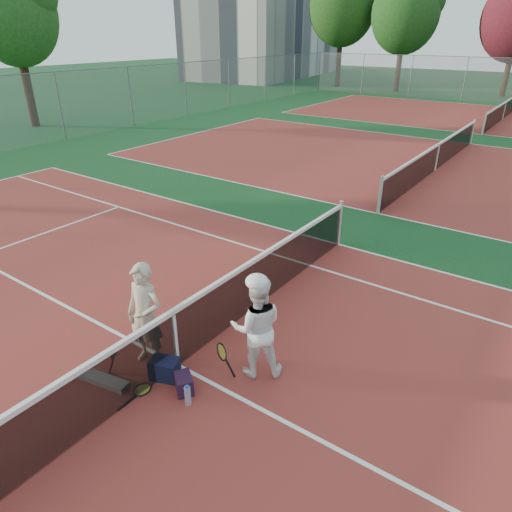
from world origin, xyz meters
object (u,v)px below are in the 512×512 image
Objects in this scene: racket_red at (117,359)px; racket_black_held at (222,360)px; apartment_block at (270,2)px; net_main at (175,339)px; sports_bag_purple at (184,384)px; water_bottle at (188,396)px; player_b at (257,327)px; racket_spare at (142,390)px; player_a at (145,315)px; sports_bag_navy at (165,369)px.

racket_black_held is (1.28, 0.88, -0.01)m from racket_red.
apartment_block reaches higher than racket_black_held.
net_main reaches higher than racket_red.
racket_red is 1.75× the size of sports_bag_purple.
racket_black_held is 1.87× the size of water_bottle.
sports_bag_purple is 1.10× the size of water_bottle.
racket_black_held is at bearing -56.74° from apartment_block.
racket_spare is at bearing 11.71° from player_b.
racket_spare is (-0.73, -0.92, -0.27)m from racket_black_held.
net_main is 52.62m from apartment_block.
player_b is 2.13m from racket_red.
player_b is 1.87m from racket_spare.
player_a is at bearing -160.25° from net_main.
player_a is at bearing 168.03° from sports_bag_purple.
racket_black_held is at bearing 89.46° from water_bottle.
net_main is 36.60× the size of water_bottle.
sports_bag_navy is (-1.03, -0.91, -0.64)m from player_b.
sports_bag_purple is (28.47, -44.34, -7.37)m from apartment_block.
racket_black_held is (28.70, -43.77, -7.22)m from apartment_block.
sports_bag_navy is (0.04, -0.30, -0.35)m from net_main.
racket_red is at bearing -114.41° from player_a.
player_a is at bearing 31.95° from racket_spare.
net_main is 0.77m from racket_black_held.
player_b is (1.06, 0.61, 0.29)m from net_main.
sports_bag_purple is (0.89, -0.19, -0.71)m from player_a.
sports_bag_navy reaches higher than racket_spare.
sports_bag_purple is (0.47, -0.34, -0.38)m from net_main.
racket_red is 1.40× the size of sports_bag_navy.
sports_bag_purple reaches higher than racket_spare.
racket_black_held is at bearing 10.50° from racket_red.
apartment_block is 13.11× the size of player_a.
apartment_block is 36.67× the size of racket_spare.
apartment_block is at bearing 114.01° from player_a.
net_main is at bearing -5.50° from racket_black_held.
apartment_block is 39.11× the size of racket_black_held.
player_a reaches higher than player_b.
net_main is 0.56m from player_a.
player_a is 2.92× the size of racket_red.
water_bottle is at bearing -36.08° from net_main.
racket_red is 0.72m from sports_bag_navy.
sports_bag_purple is at bearing -19.93° from player_a.
racket_red is 1.02× the size of racket_black_held.
player_a reaches higher than sports_bag_purple.
player_b is at bearing 57.82° from sports_bag_purple.
water_bottle is at bearing -35.58° from sports_bag_purple.
racket_red reaches higher than water_bottle.
player_a reaches higher than water_bottle.
sports_bag_navy is at bearing 3.37° from player_b.
player_a is 1.06m from racket_spare.
net_main is at bearing 97.52° from sports_bag_navy.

